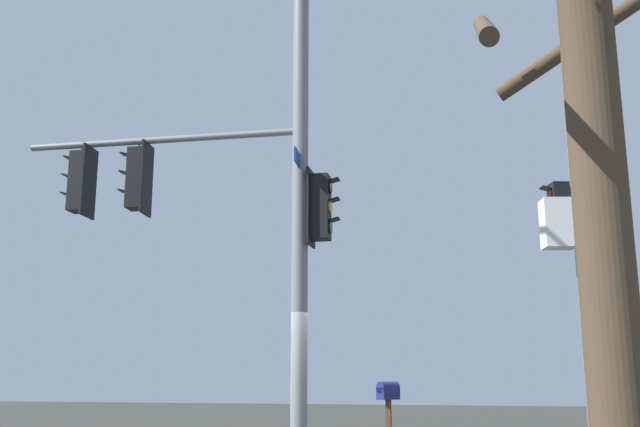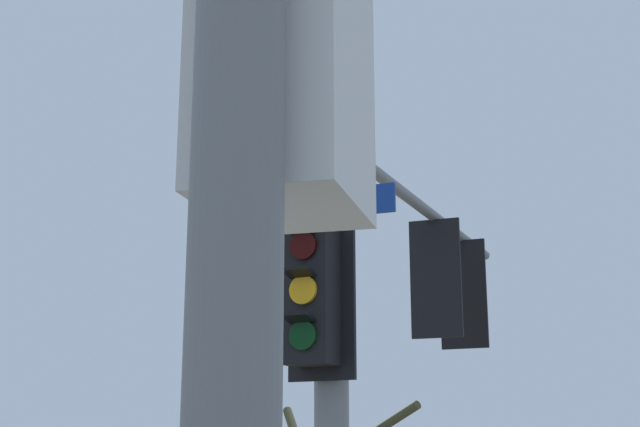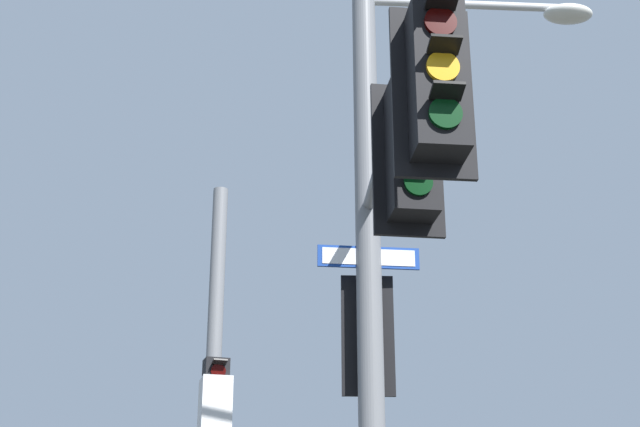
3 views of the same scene
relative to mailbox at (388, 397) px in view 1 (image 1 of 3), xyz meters
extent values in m
cylinder|color=slate|center=(-0.53, -3.81, 3.16)|extent=(0.27, 0.27, 8.53)
cylinder|color=slate|center=(-3.04, -4.16, 4.50)|extent=(5.04, 0.82, 0.12)
cube|color=black|center=(-3.46, -4.22, 3.80)|extent=(0.37, 0.41, 1.10)
cube|color=black|center=(-3.29, -4.19, 3.80)|extent=(0.15, 0.56, 1.30)
cylinder|color=#2F0403|center=(-3.62, -4.25, 4.14)|extent=(0.07, 0.22, 0.22)
cube|color=black|center=(-3.69, -4.27, 4.26)|extent=(0.20, 0.24, 0.06)
cylinder|color=#F2A814|center=(-3.62, -4.25, 3.80)|extent=(0.07, 0.22, 0.22)
cube|color=black|center=(-3.69, -4.27, 3.92)|extent=(0.20, 0.24, 0.06)
cylinder|color=black|center=(-3.62, -4.25, 3.46)|extent=(0.07, 0.22, 0.22)
cube|color=black|center=(-3.69, -4.27, 3.58)|extent=(0.20, 0.24, 0.06)
cylinder|color=slate|center=(-3.46, -4.22, 4.43)|extent=(0.04, 0.04, 0.15)
cube|color=black|center=(-4.55, -4.37, 3.80)|extent=(0.36, 0.41, 1.10)
cube|color=black|center=(-4.38, -4.34, 3.80)|extent=(0.14, 0.56, 1.30)
cylinder|color=#2F0403|center=(-4.71, -4.40, 4.14)|extent=(0.07, 0.22, 0.22)
cube|color=black|center=(-4.79, -4.42, 4.26)|extent=(0.20, 0.23, 0.06)
cylinder|color=#F2A814|center=(-4.71, -4.40, 3.80)|extent=(0.07, 0.22, 0.22)
cube|color=black|center=(-4.79, -4.42, 3.92)|extent=(0.20, 0.23, 0.06)
cylinder|color=black|center=(-4.71, -4.40, 3.46)|extent=(0.07, 0.22, 0.22)
cube|color=black|center=(-4.79, -4.42, 3.58)|extent=(0.20, 0.23, 0.06)
cylinder|color=slate|center=(-4.55, -4.37, 4.43)|extent=(0.04, 0.04, 0.15)
cube|color=black|center=(-0.17, -3.76, 3.14)|extent=(0.34, 0.40, 1.10)
cube|color=black|center=(-0.34, -3.78, 3.14)|extent=(0.11, 0.56, 1.30)
cylinder|color=#2F0403|center=(-0.01, -3.74, 3.48)|extent=(0.06, 0.22, 0.22)
cube|color=black|center=(0.06, -3.73, 3.60)|extent=(0.19, 0.23, 0.06)
cylinder|color=#F2A814|center=(-0.01, -3.74, 3.14)|extent=(0.06, 0.22, 0.22)
cube|color=black|center=(0.06, -3.73, 3.26)|extent=(0.19, 0.23, 0.06)
cylinder|color=black|center=(-0.01, -3.74, 2.80)|extent=(0.06, 0.22, 0.22)
cube|color=black|center=(0.06, -3.73, 2.92)|extent=(0.19, 0.23, 0.06)
cube|color=navy|center=(-0.53, -3.81, 3.94)|extent=(0.24, 1.09, 0.24)
cube|color=white|center=(-0.54, -3.81, 3.94)|extent=(0.20, 0.98, 0.18)
cylinder|color=slate|center=(3.92, -1.34, 2.79)|extent=(0.24, 0.24, 7.80)
cube|color=white|center=(3.55, -1.45, 3.06)|extent=(0.66, 0.58, 0.89)
cube|color=black|center=(3.60, -1.44, 3.26)|extent=(0.41, 0.45, 1.10)
cylinder|color=#2F0403|center=(3.45, -1.50, 3.60)|extent=(0.11, 0.22, 0.22)
cube|color=black|center=(3.38, -1.53, 3.72)|extent=(0.23, 0.25, 0.06)
cylinder|color=#F2A814|center=(3.45, -1.50, 3.26)|extent=(0.11, 0.22, 0.22)
cube|color=black|center=(3.38, -1.53, 3.38)|extent=(0.23, 0.25, 0.06)
cylinder|color=black|center=(3.45, -1.50, 2.92)|extent=(0.11, 0.22, 0.22)
cube|color=black|center=(3.38, -1.53, 3.04)|extent=(0.23, 0.25, 0.06)
cube|color=#4C3823|center=(0.00, 0.00, -0.58)|extent=(0.10, 0.10, 1.05)
cube|color=navy|center=(0.00, 0.00, 0.06)|extent=(0.45, 0.50, 0.24)
cylinder|color=navy|center=(0.00, 0.00, 0.18)|extent=(0.45, 0.50, 0.24)
cylinder|color=#4B3A29|center=(4.00, -9.84, 1.48)|extent=(0.39, 0.39, 5.17)
cylinder|color=#4B3A29|center=(4.13, -8.96, 3.25)|extent=(1.85, 0.41, 1.04)
cylinder|color=#4B3A29|center=(3.26, -9.94, 2.92)|extent=(0.34, 1.55, 0.95)
camera|label=1|loc=(3.79, -15.42, 0.25)|focal=42.45mm
camera|label=2|loc=(5.66, 0.01, 1.93)|focal=51.65mm
camera|label=3|loc=(-10.15, -4.01, 0.65)|focal=53.37mm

